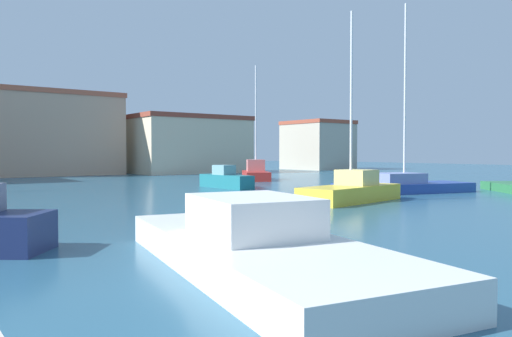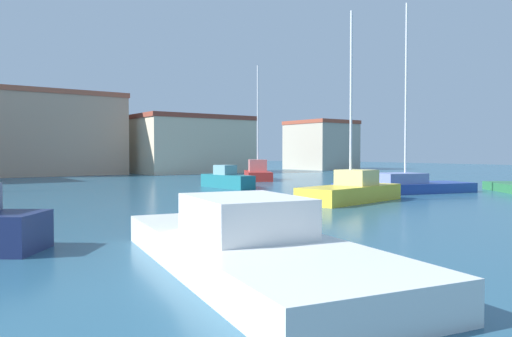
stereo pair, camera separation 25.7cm
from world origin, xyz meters
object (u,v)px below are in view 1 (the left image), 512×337
object	(u,v)px
motorboat_white_distant_north	(256,246)
motorboat_teal_distant_east	(226,180)
sailboat_yellow_inner_mooring	(352,190)
sailboat_red_far_left	(256,173)
sailboat_blue_behind_lamppost	(403,185)

from	to	relation	value
motorboat_white_distant_north	motorboat_teal_distant_east	world-z (taller)	motorboat_teal_distant_east
sailboat_yellow_inner_mooring	motorboat_teal_distant_east	world-z (taller)	sailboat_yellow_inner_mooring
sailboat_yellow_inner_mooring	motorboat_teal_distant_east	size ratio (longest dim) A/B	1.94
motorboat_teal_distant_east	sailboat_red_far_left	distance (m)	9.77
sailboat_blue_behind_lamppost	motorboat_white_distant_north	world-z (taller)	sailboat_blue_behind_lamppost
motorboat_teal_distant_east	sailboat_red_far_left	size ratio (longest dim) A/B	0.48
sailboat_blue_behind_lamppost	motorboat_white_distant_north	size ratio (longest dim) A/B	1.20
sailboat_blue_behind_lamppost	sailboat_red_far_left	xyz separation A→B (m)	(1.02, 16.01, 0.16)
motorboat_teal_distant_east	motorboat_white_distant_north	bearing A→B (deg)	-121.22
sailboat_yellow_inner_mooring	sailboat_red_far_left	bearing A→B (deg)	67.65
sailboat_yellow_inner_mooring	sailboat_blue_behind_lamppost	world-z (taller)	sailboat_blue_behind_lamppost
motorboat_white_distant_north	sailboat_red_far_left	distance (m)	32.69
sailboat_red_far_left	sailboat_yellow_inner_mooring	bearing A→B (deg)	-112.35
sailboat_yellow_inner_mooring	motorboat_teal_distant_east	xyz separation A→B (m)	(0.08, 11.33, 0.00)
sailboat_blue_behind_lamppost	motorboat_teal_distant_east	world-z (taller)	sailboat_blue_behind_lamppost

